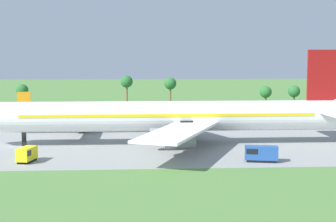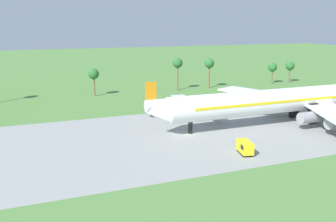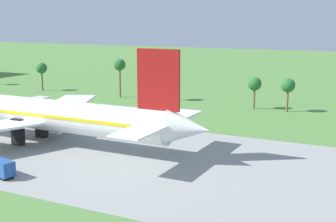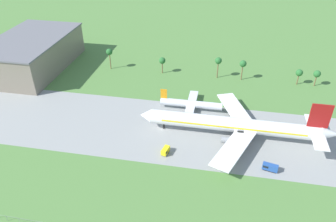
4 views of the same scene
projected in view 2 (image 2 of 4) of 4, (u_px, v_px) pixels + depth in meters
name	position (u px, v px, depth m)	size (l,w,h in m)	color
ground_plane	(187.00, 135.00, 82.53)	(600.00, 600.00, 0.00)	#517F3D
taxiway_strip	(187.00, 135.00, 82.53)	(320.00, 44.00, 0.02)	gray
jet_airliner	(299.00, 99.00, 92.83)	(78.89, 54.97, 18.63)	white
regional_aircraft	(195.00, 102.00, 101.09)	(28.32, 25.44, 9.40)	silver
baggage_tug	(245.00, 147.00, 69.86)	(2.92, 4.64, 2.47)	black
palm_tree_row	(183.00, 68.00, 136.05)	(114.65, 3.60, 12.09)	brown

